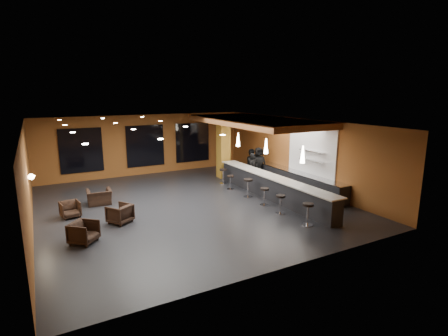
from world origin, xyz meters
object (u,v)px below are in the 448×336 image
bar_stool_0 (308,211)px  bar_stool_3 (248,186)px  armchair_b (120,214)px  pendant_2 (238,140)px  armchair_a (84,232)px  bar_stool_2 (265,194)px  armchair_d (99,197)px  staff_a (253,169)px  column (223,147)px  staff_b (252,164)px  staff_c (259,164)px  bar_stool_4 (230,180)px  bar_stool_1 (281,202)px  prep_counter (298,181)px  pendant_1 (266,146)px  bar_stool_5 (223,174)px  bar_counter (271,188)px  pendant_0 (303,154)px  armchair_c (70,209)px

bar_stool_0 → bar_stool_3: (-0.02, 3.99, 0.02)m
armchair_b → pendant_2: bearing=169.2°
armchair_a → bar_stool_2: bearing=-45.2°
armchair_b → armchair_d: 2.67m
bar_stool_2 → staff_a: bearing=64.6°
staff_a → column: bearing=90.3°
staff_b → bar_stool_3: 3.39m
staff_c → bar_stool_4: (-2.34, -0.96, -0.45)m
bar_stool_1 → bar_stool_4: (0.01, 4.06, -0.04)m
prep_counter → armchair_b: bearing=-177.9°
pendant_1 → bar_stool_2: 2.38m
prep_counter → staff_b: size_ratio=3.49×
bar_stool_5 → pendant_2: bearing=-23.0°
armchair_d → bar_stool_3: bearing=164.7°
staff_c → bar_stool_2: (-2.29, -3.84, -0.42)m
prep_counter → armchair_b: prep_counter is taller
staff_c → armchair_d: 8.52m
bar_stool_5 → staff_b: bearing=1.6°
bar_counter → staff_c: 3.46m
bar_stool_4 → pendant_1: bearing=-61.0°
armchair_b → bar_stool_3: (5.92, 0.45, 0.20)m
pendant_0 → bar_stool_3: size_ratio=0.81×
staff_a → bar_stool_3: bearing=-145.7°
prep_counter → armchair_a: bearing=-171.3°
pendant_1 → pendant_0: bearing=-90.0°
pendant_0 → staff_a: size_ratio=0.43×
pendant_0 → bar_stool_4: bearing=102.5°
armchair_b → armchair_d: size_ratio=0.77×
armchair_c → staff_c: bearing=0.1°
bar_stool_3 → bar_stool_5: bar_stool_3 is taller
column → armchair_d: size_ratio=3.48×
prep_counter → pendant_2: 3.73m
pendant_0 → bar_counter: bearing=90.0°
column → bar_stool_0: size_ratio=4.19×
staff_b → armchair_a: staff_b is taller
armchair_c → bar_stool_1: size_ratio=0.91×
pendant_2 → staff_c: bearing=5.1°
pendant_0 → bar_stool_2: bearing=124.1°
armchair_a → armchair_d: bearing=26.1°
pendant_0 → staff_c: pendant_0 is taller
staff_a → armchair_d: staff_a is taller
prep_counter → staff_a: staff_a is taller
pendant_1 → pendant_2: same height
pendant_2 → bar_stool_1: (-0.94, -4.90, -1.86)m
staff_c → bar_stool_2: size_ratio=2.38×
bar_stool_4 → armchair_d: bearing=173.9°
pendant_2 → bar_stool_0: pendant_2 is taller
armchair_d → armchair_a: bearing=78.1°
prep_counter → bar_stool_1: bearing=-140.8°
staff_b → bar_stool_1: bearing=-130.9°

